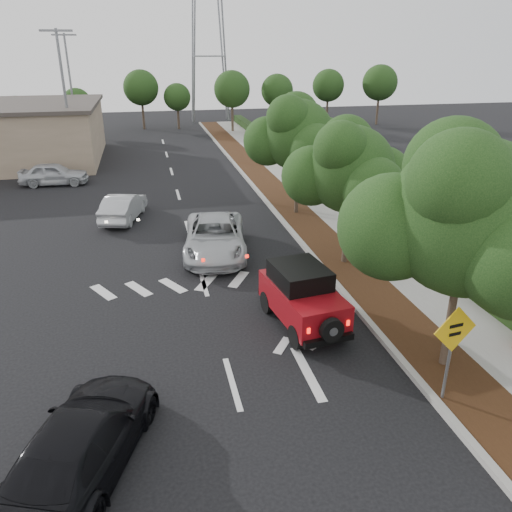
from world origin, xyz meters
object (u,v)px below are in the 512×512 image
object	(u,v)px
silver_suv_ahead	(215,237)
speed_hump_sign	(453,341)
black_suv_oncoming	(83,441)
red_jeep	(300,295)

from	to	relation	value
silver_suv_ahead	speed_hump_sign	size ratio (longest dim) A/B	2.13
black_suv_oncoming	speed_hump_sign	world-z (taller)	speed_hump_sign
silver_suv_ahead	speed_hump_sign	world-z (taller)	speed_hump_sign
red_jeep	black_suv_oncoming	bearing A→B (deg)	-149.94
red_jeep	silver_suv_ahead	world-z (taller)	red_jeep
red_jeep	silver_suv_ahead	distance (m)	6.38
black_suv_oncoming	silver_suv_ahead	bearing A→B (deg)	-90.50
red_jeep	black_suv_oncoming	distance (m)	7.53
red_jeep	black_suv_oncoming	xyz separation A→B (m)	(-5.93, -4.62, -0.26)
speed_hump_sign	black_suv_oncoming	bearing A→B (deg)	174.11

